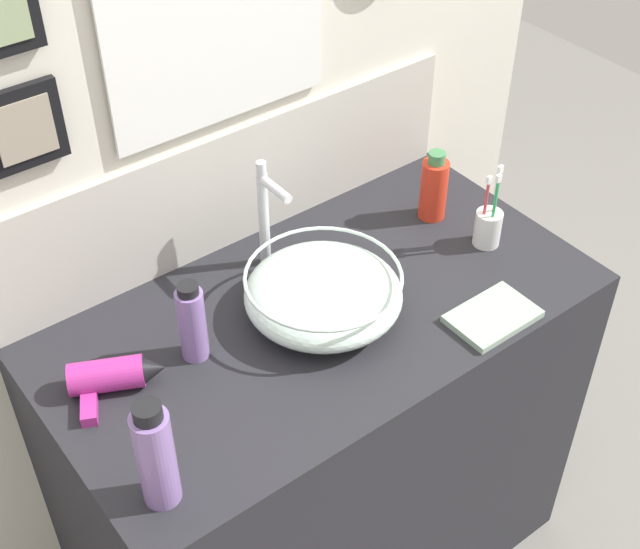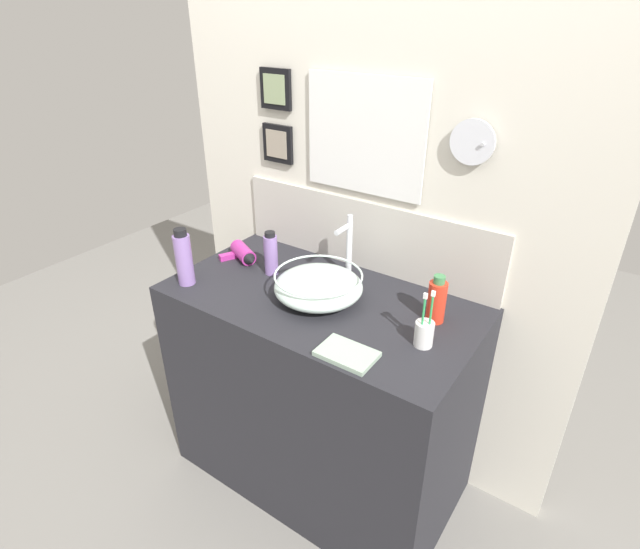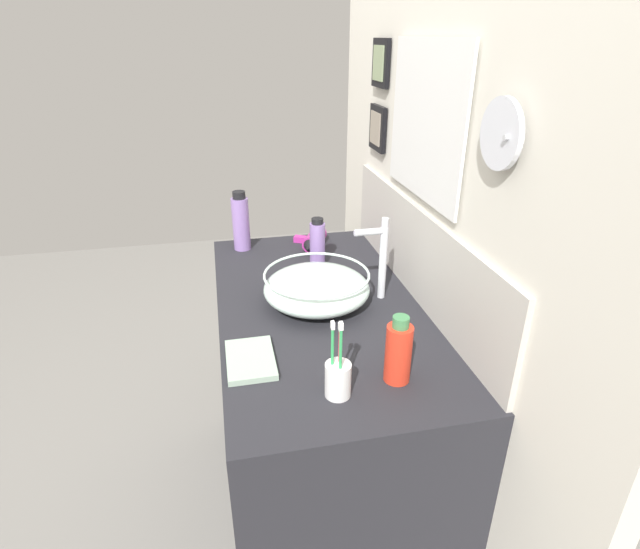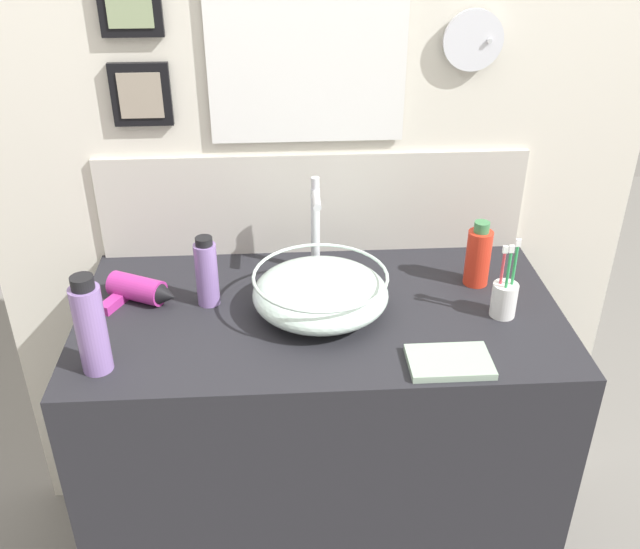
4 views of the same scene
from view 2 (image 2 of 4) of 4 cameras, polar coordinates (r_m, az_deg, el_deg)
name	(u,v)px [view 2 (image 2 of 4)]	position (r m, az deg, el deg)	size (l,w,h in m)	color
ground_plane	(320,469)	(2.49, 0.01, -21.33)	(6.00, 6.00, 0.00)	gray
vanity_counter	(320,392)	(2.16, 0.01, -13.33)	(1.19, 0.63, 0.93)	#232328
back_panel	(369,194)	(2.02, 5.67, 9.13)	(1.79, 0.10, 2.48)	silver
glass_bowl_sink	(318,286)	(1.84, -0.21, -1.32)	(0.33, 0.33, 0.11)	silver
faucet	(348,244)	(1.95, 3.19, 3.53)	(0.02, 0.11, 0.27)	silver
hair_drier	(243,254)	(2.16, -8.76, 2.31)	(0.20, 0.14, 0.06)	#B22D8C
toothbrush_cup	(424,332)	(1.64, 11.81, -6.50)	(0.06, 0.06, 0.21)	white
shampoo_bottle	(184,258)	(2.00, -15.30, 1.82)	(0.07, 0.07, 0.23)	#8C6BB2
soap_dispenser	(437,301)	(1.75, 13.19, -2.93)	(0.06, 0.06, 0.18)	red
lotion_bottle	(271,254)	(2.02, -5.64, 2.37)	(0.06, 0.06, 0.18)	#8C6BB2
hand_towel	(347,354)	(1.59, 3.09, -9.04)	(0.18, 0.12, 0.02)	#99B29E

